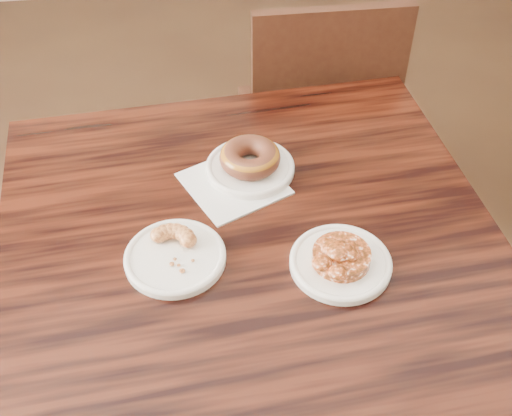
{
  "coord_description": "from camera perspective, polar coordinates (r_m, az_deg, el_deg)",
  "views": [
    {
      "loc": [
        -0.38,
        -0.83,
        1.59
      ],
      "look_at": [
        -0.28,
        -0.03,
        0.8
      ],
      "focal_mm": 45.0,
      "sensor_mm": 36.0,
      "label": 1
    }
  ],
  "objects": [
    {
      "name": "cafe_table",
      "position": [
        1.44,
        -0.34,
        -12.99
      ],
      "size": [
        0.96,
        0.96,
        0.75
      ],
      "primitive_type": "cube",
      "rotation": [
        0.0,
        0.0,
        0.07
      ],
      "color": "black",
      "rests_on": "floor"
    },
    {
      "name": "glazed_donut",
      "position": [
        1.25,
        -0.54,
        4.54
      ],
      "size": [
        0.12,
        0.12,
        0.04
      ],
      "primitive_type": "torus",
      "color": "brown",
      "rests_on": "plate_donut"
    },
    {
      "name": "plate_donut",
      "position": [
        1.27,
        -0.53,
        3.6
      ],
      "size": [
        0.17,
        0.17,
        0.01
      ],
      "primitive_type": "cylinder",
      "color": "white",
      "rests_on": "napkin"
    },
    {
      "name": "napkin",
      "position": [
        1.24,
        -1.99,
        2.18
      ],
      "size": [
        0.23,
        0.23,
        0.0
      ],
      "primitive_type": "cube",
      "rotation": [
        0.0,
        0.0,
        0.43
      ],
      "color": "white",
      "rests_on": "cafe_table"
    },
    {
      "name": "plate_cruller",
      "position": [
        1.11,
        -7.2,
        -4.4
      ],
      "size": [
        0.18,
        0.18,
        0.01
      ],
      "primitive_type": "cylinder",
      "color": "white",
      "rests_on": "cafe_table"
    },
    {
      "name": "plate_fritter",
      "position": [
        1.11,
        7.51,
        -4.88
      ],
      "size": [
        0.17,
        0.17,
        0.01
      ],
      "primitive_type": "cylinder",
      "color": "white",
      "rests_on": "cafe_table"
    },
    {
      "name": "floor",
      "position": [
        1.83,
        8.94,
        -16.68
      ],
      "size": [
        5.0,
        5.0,
        0.0
      ],
      "primitive_type": "plane",
      "color": "black",
      "rests_on": "ground"
    },
    {
      "name": "apple_fritter",
      "position": [
        1.09,
        7.62,
        -4.12
      ],
      "size": [
        0.14,
        0.14,
        0.03
      ],
      "primitive_type": null,
      "color": "#3E1B06",
      "rests_on": "plate_fritter"
    },
    {
      "name": "cruller_fragment",
      "position": [
        1.1,
        -7.29,
        -3.72
      ],
      "size": [
        0.1,
        0.1,
        0.03
      ],
      "primitive_type": null,
      "color": "brown",
      "rests_on": "plate_cruller"
    },
    {
      "name": "chair_far",
      "position": [
        1.9,
        4.78,
        7.48
      ],
      "size": [
        0.42,
        0.42,
        0.9
      ],
      "primitive_type": null,
      "rotation": [
        0.0,
        0.0,
        3.14
      ],
      "color": "black",
      "rests_on": "floor"
    }
  ]
}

